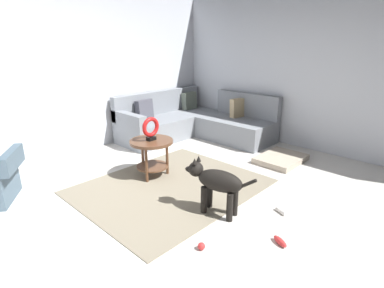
{
  "coord_description": "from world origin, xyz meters",
  "views": [
    {
      "loc": [
        -2.3,
        -2.01,
        1.83
      ],
      "look_at": [
        0.45,
        0.6,
        0.55
      ],
      "focal_mm": 28.35,
      "sensor_mm": 36.0,
      "label": 1
    }
  ],
  "objects_px": {
    "dog_toy_ball": "(201,246)",
    "dog_toy_rope": "(281,211)",
    "dog_bed_mat": "(281,159)",
    "sectional_couch": "(194,123)",
    "dog_toy_bone": "(280,241)",
    "dog": "(216,182)",
    "side_table": "(152,149)",
    "torus_sculpture": "(151,128)"
  },
  "relations": [
    {
      "from": "torus_sculpture",
      "to": "dog_bed_mat",
      "type": "distance_m",
      "value": 2.17
    },
    {
      "from": "dog_bed_mat",
      "to": "dog_toy_ball",
      "type": "distance_m",
      "value": 2.57
    },
    {
      "from": "dog",
      "to": "dog_toy_ball",
      "type": "height_order",
      "value": "dog"
    },
    {
      "from": "dog",
      "to": "dog_toy_ball",
      "type": "bearing_deg",
      "value": -164.87
    },
    {
      "from": "dog_bed_mat",
      "to": "dog_toy_rope",
      "type": "distance_m",
      "value": 1.61
    },
    {
      "from": "sectional_couch",
      "to": "side_table",
      "type": "bearing_deg",
      "value": -154.04
    },
    {
      "from": "sectional_couch",
      "to": "dog_toy_ball",
      "type": "xyz_separation_m",
      "value": [
        -2.52,
        -2.47,
        -0.26
      ]
    },
    {
      "from": "sectional_couch",
      "to": "torus_sculpture",
      "type": "bearing_deg",
      "value": -154.04
    },
    {
      "from": "side_table",
      "to": "dog",
      "type": "height_order",
      "value": "dog"
    },
    {
      "from": "side_table",
      "to": "dog_toy_bone",
      "type": "distance_m",
      "value": 2.13
    },
    {
      "from": "torus_sculpture",
      "to": "dog_toy_ball",
      "type": "xyz_separation_m",
      "value": [
        -0.74,
        -1.6,
        -0.68
      ]
    },
    {
      "from": "dog_bed_mat",
      "to": "dog",
      "type": "relative_size",
      "value": 0.96
    },
    {
      "from": "dog_toy_bone",
      "to": "torus_sculpture",
      "type": "bearing_deg",
      "value": 85.61
    },
    {
      "from": "sectional_couch",
      "to": "dog_bed_mat",
      "type": "height_order",
      "value": "sectional_couch"
    },
    {
      "from": "dog_bed_mat",
      "to": "dog_toy_bone",
      "type": "xyz_separation_m",
      "value": [
        -1.94,
        -1.02,
        -0.01
      ]
    },
    {
      "from": "dog",
      "to": "dog_toy_bone",
      "type": "height_order",
      "value": "dog"
    },
    {
      "from": "sectional_couch",
      "to": "side_table",
      "type": "distance_m",
      "value": 1.99
    },
    {
      "from": "sectional_couch",
      "to": "dog",
      "type": "height_order",
      "value": "sectional_couch"
    },
    {
      "from": "dog_toy_ball",
      "to": "dog_toy_rope",
      "type": "height_order",
      "value": "dog_toy_ball"
    },
    {
      "from": "sectional_couch",
      "to": "dog_bed_mat",
      "type": "relative_size",
      "value": 2.81
    },
    {
      "from": "dog",
      "to": "dog_toy_bone",
      "type": "distance_m",
      "value": 0.88
    },
    {
      "from": "dog_toy_ball",
      "to": "dog_bed_mat",
      "type": "bearing_deg",
      "value": 11.99
    },
    {
      "from": "torus_sculpture",
      "to": "dog_toy_bone",
      "type": "xyz_separation_m",
      "value": [
        -0.16,
        -2.09,
        -0.68
      ]
    },
    {
      "from": "side_table",
      "to": "dog_toy_rope",
      "type": "distance_m",
      "value": 1.9
    },
    {
      "from": "sectional_couch",
      "to": "dog_toy_rope",
      "type": "xyz_separation_m",
      "value": [
        -1.44,
        -2.7,
        -0.27
      ]
    },
    {
      "from": "dog",
      "to": "dog_toy_rope",
      "type": "height_order",
      "value": "dog"
    },
    {
      "from": "side_table",
      "to": "dog_bed_mat",
      "type": "distance_m",
      "value": 2.1
    },
    {
      "from": "sectional_couch",
      "to": "dog",
      "type": "xyz_separation_m",
      "value": [
        -1.94,
        -2.15,
        0.09
      ]
    },
    {
      "from": "dog_bed_mat",
      "to": "dog_toy_bone",
      "type": "distance_m",
      "value": 2.19
    },
    {
      "from": "dog",
      "to": "dog_toy_bone",
      "type": "relative_size",
      "value": 4.65
    },
    {
      "from": "torus_sculpture",
      "to": "dog",
      "type": "bearing_deg",
      "value": -96.59
    },
    {
      "from": "side_table",
      "to": "dog_toy_rope",
      "type": "relative_size",
      "value": 4.12
    },
    {
      "from": "sectional_couch",
      "to": "torus_sculpture",
      "type": "relative_size",
      "value": 6.9
    },
    {
      "from": "dog_toy_ball",
      "to": "dog_toy_bone",
      "type": "height_order",
      "value": "dog_toy_ball"
    },
    {
      "from": "side_table",
      "to": "torus_sculpture",
      "type": "xyz_separation_m",
      "value": [
        0.0,
        -0.0,
        0.29
      ]
    },
    {
      "from": "side_table",
      "to": "dog_toy_rope",
      "type": "height_order",
      "value": "side_table"
    },
    {
      "from": "side_table",
      "to": "dog_toy_bone",
      "type": "height_order",
      "value": "side_table"
    },
    {
      "from": "dog",
      "to": "dog_toy_bone",
      "type": "bearing_deg",
      "value": -103.89
    },
    {
      "from": "dog_bed_mat",
      "to": "dog_toy_ball",
      "type": "height_order",
      "value": "dog_bed_mat"
    },
    {
      "from": "dog_toy_ball",
      "to": "dog_toy_bone",
      "type": "distance_m",
      "value": 0.75
    },
    {
      "from": "dog_bed_mat",
      "to": "dog_toy_rope",
      "type": "height_order",
      "value": "dog_bed_mat"
    },
    {
      "from": "torus_sculpture",
      "to": "dog_toy_rope",
      "type": "xyz_separation_m",
      "value": [
        0.35,
        -1.83,
        -0.69
      ]
    }
  ]
}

